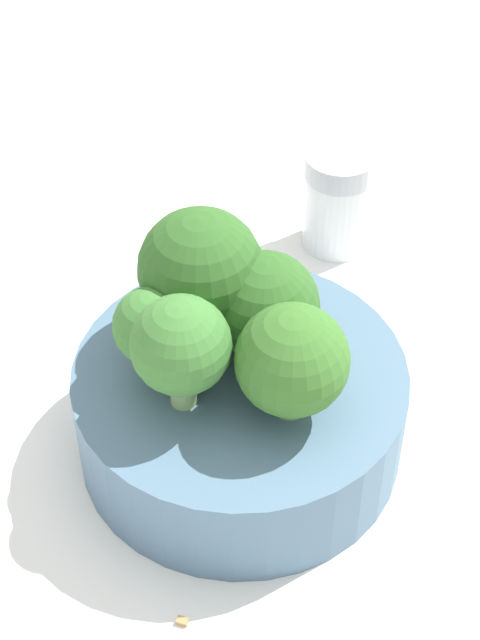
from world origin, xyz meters
TOP-DOWN VIEW (x-y plane):
  - ground_plane at (0.00, 0.00)m, footprint 3.00×3.00m
  - bowl at (0.00, 0.00)m, footprint 0.16×0.16m
  - broccoli_floret_0 at (-0.02, 0.02)m, footprint 0.05×0.05m
  - broccoli_floret_1 at (-0.01, -0.02)m, footprint 0.05×0.05m
  - broccoli_floret_2 at (0.03, 0.02)m, footprint 0.05×0.05m
  - broccoli_floret_3 at (0.04, -0.00)m, footprint 0.04×0.04m
  - broccoli_floret_4 at (0.02, -0.03)m, footprint 0.06×0.06m
  - pepper_shaker at (-0.05, -0.16)m, footprint 0.04×0.04m
  - almond_crumb_0 at (0.02, 0.10)m, footprint 0.01×0.00m
  - almond_crumb_2 at (-0.06, -0.09)m, footprint 0.00×0.01m

SIDE VIEW (x-z plane):
  - ground_plane at x=0.00m, z-range 0.00..0.00m
  - almond_crumb_2 at x=-0.06m, z-range 0.00..0.01m
  - almond_crumb_0 at x=0.02m, z-range 0.00..0.01m
  - bowl at x=0.00m, z-range 0.00..0.05m
  - pepper_shaker at x=-0.05m, z-range 0.00..0.07m
  - broccoli_floret_1 at x=-0.01m, z-range 0.05..0.11m
  - broccoli_floret_3 at x=0.04m, z-range 0.06..0.11m
  - broccoli_floret_0 at x=-0.02m, z-range 0.06..0.11m
  - broccoli_floret_2 at x=0.03m, z-range 0.06..0.12m
  - broccoli_floret_4 at x=0.02m, z-range 0.06..0.13m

